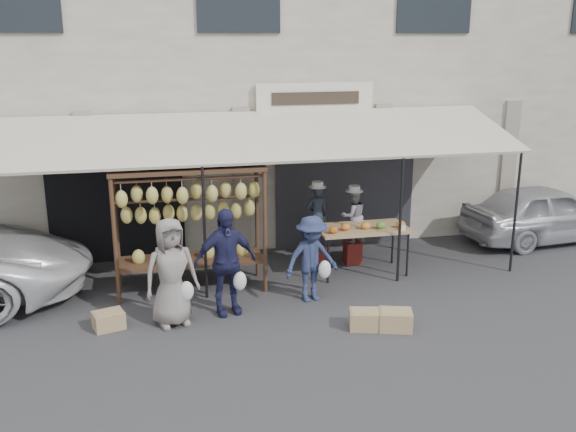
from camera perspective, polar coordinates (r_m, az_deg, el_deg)
name	(u,v)px	position (r m, az deg, el deg)	size (l,w,h in m)	color
ground_plane	(277,320)	(10.32, -0.95, -9.20)	(90.00, 90.00, 0.00)	#2D2D30
shophouse	(221,66)	(15.79, -5.99, 13.09)	(24.00, 6.15, 7.30)	beige
awning	(251,137)	(11.74, -3.27, 6.99)	(10.00, 2.35, 2.92)	beige
banana_rack	(189,205)	(11.08, -8.78, 0.99)	(2.60, 0.90, 2.24)	#43281B
produce_table	(363,229)	(12.04, 6.68, -1.20)	(1.70, 0.90, 1.04)	#A27E59
vendor_left	(317,215)	(12.41, 2.60, 0.09)	(0.43, 0.28, 1.18)	#232935
vendor_right	(354,216)	(12.57, 5.85, 0.01)	(0.52, 0.40, 1.06)	#92929F
customer_left	(171,272)	(10.02, -10.36, -4.95)	(0.84, 0.54, 1.71)	gray
customer_mid	(225,262)	(10.30, -5.60, -4.06)	(1.03, 0.43, 1.76)	#22234B
customer_right	(311,259)	(10.79, 2.09, -3.81)	(0.96, 0.55, 1.49)	navy
stool_left	(317,254)	(12.65, 2.56, -3.40)	(0.30, 0.30, 0.42)	maroon
stool_right	(353,252)	(12.79, 5.76, -3.22)	(0.31, 0.31, 0.43)	maroon
crate_near_a	(365,320)	(10.06, 6.86, -9.13)	(0.47, 0.36, 0.28)	tan
crate_near_b	(395,320)	(10.09, 9.52, -9.10)	(0.50, 0.38, 0.30)	tan
crate_far	(109,320)	(10.36, -15.66, -8.91)	(0.45, 0.34, 0.27)	tan
sedan	(546,213)	(15.05, 21.93, 0.27)	(1.49, 3.71, 1.26)	#A4A4A9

